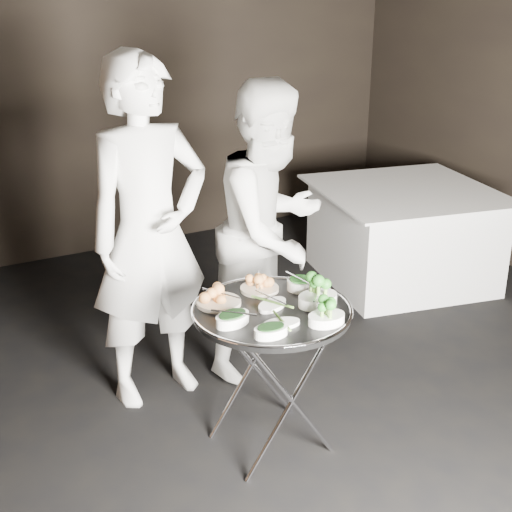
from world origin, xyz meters
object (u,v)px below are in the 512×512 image
serving_tray (272,311)px  waiter_left (150,234)px  tray_stand (271,372)px  dining_table (403,235)px  waiter_right (272,230)px

serving_tray → waiter_left: (-0.30, 0.74, 0.19)m
tray_stand → dining_table: 2.31m
serving_tray → waiter_left: waiter_left is taller
tray_stand → waiter_left: bearing=112.0°
waiter_right → dining_table: (1.49, 0.61, -0.48)m
waiter_left → tray_stand: bearing=-74.9°
tray_stand → dining_table: (1.90, 1.32, -0.05)m
waiter_right → dining_table: bearing=0.6°
waiter_left → serving_tray: bearing=-74.9°
tray_stand → serving_tray: bearing=180.0°
waiter_left → waiter_right: waiter_left is taller
waiter_left → waiter_right: 0.71m
waiter_left → dining_table: waiter_left is taller
waiter_left → waiter_right: size_ratio=1.10×
tray_stand → serving_tray: size_ratio=0.97×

